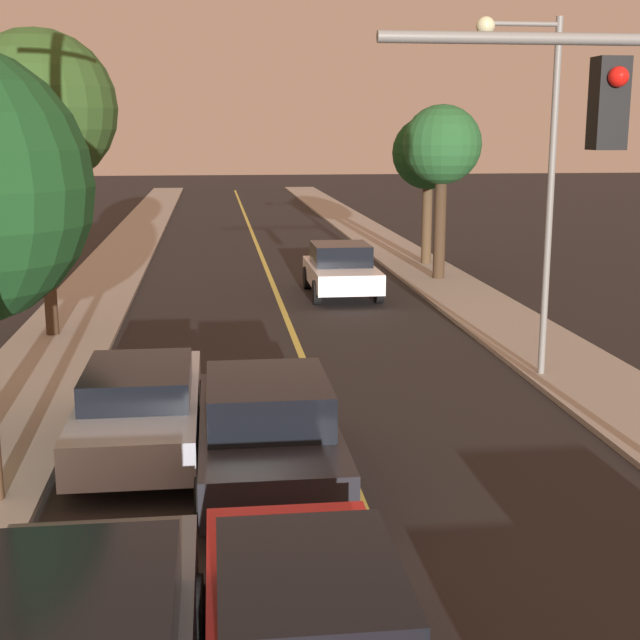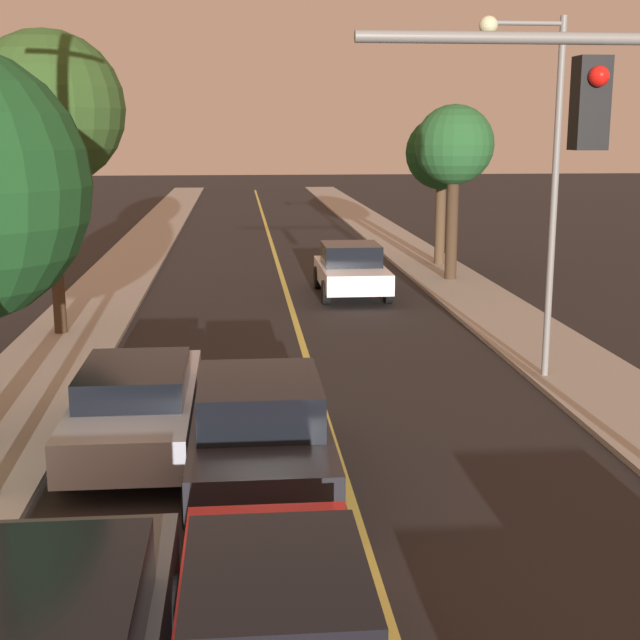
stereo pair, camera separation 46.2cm
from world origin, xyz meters
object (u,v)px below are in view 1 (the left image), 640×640
Objects in this scene: tree_left_far at (38,110)px; car_outer_lane_second at (140,405)px; car_near_lane_second at (267,429)px; streetlamp_right at (534,152)px; tree_right_far at (429,154)px; car_far_oncoming at (341,269)px; tree_right_near at (442,147)px.

car_outer_lane_second is at bearing -71.30° from tree_left_far.
streetlamp_right is (5.62, 4.92, 3.83)m from car_near_lane_second.
tree_right_far reaches higher than car_outer_lane_second.
tree_right_near is (3.68, 2.20, 3.70)m from car_far_oncoming.
car_far_oncoming is 10.91m from streetlamp_right.
car_near_lane_second is 18.76m from tree_right_near.
tree_right_far is at bearing -125.81° from car_far_oncoming.
tree_right_far is (4.07, 5.64, 3.36)m from car_far_oncoming.
car_outer_lane_second is 0.70× the size of tree_left_far.
streetlamp_right is 15.66m from tree_right_far.
tree_left_far is (-10.34, 4.93, 0.88)m from streetlamp_right.
car_far_oncoming is at bearing 77.74° from car_near_lane_second.
tree_left_far is 1.33× the size of tree_right_far.
tree_left_far is at bearing 154.49° from streetlamp_right.
tree_right_near is at bearing -149.16° from car_far_oncoming.
car_near_lane_second reaches higher than car_far_oncoming.
car_outer_lane_second is at bearing -156.55° from streetlamp_right.
tree_right_near reaches higher than car_outer_lane_second.
tree_left_far is at bearing 115.61° from car_near_lane_second.
car_near_lane_second is at bearing -138.76° from streetlamp_right.
streetlamp_right is 1.23× the size of tree_right_near.
car_far_oncoming is 10.51m from tree_left_far.
tree_right_far reaches higher than car_far_oncoming.
tree_right_near is (8.85, 15.40, 3.76)m from car_outer_lane_second.
tree_right_near is 1.06× the size of tree_right_far.
tree_right_far is at bearing 83.55° from tree_right_near.
streetlamp_right reaches higher than tree_right_far.
car_outer_lane_second is 0.93× the size of tree_right_far.
tree_left_far is (-7.95, -4.99, 4.72)m from car_far_oncoming.
tree_left_far reaches higher than tree_right_far.
car_far_oncoming is 0.60× the size of tree_left_far.
tree_right_far is (7.30, 20.49, 3.35)m from car_near_lane_second.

